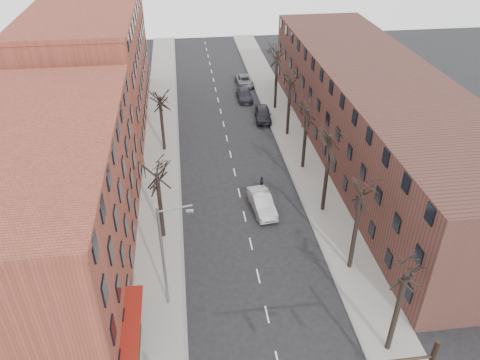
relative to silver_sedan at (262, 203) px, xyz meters
name	(u,v)px	position (x,y,z in m)	size (l,w,h in m)	color
sidewalk_left	(161,146)	(-9.78, 14.22, -0.77)	(4.00, 90.00, 0.15)	gray
sidewalk_right	(292,138)	(6.22, 14.22, -0.77)	(4.00, 90.00, 0.15)	gray
building_left_near	(44,210)	(-17.78, -5.78, 5.15)	(12.00, 26.00, 12.00)	brown
building_left_far	(93,67)	(-17.78, 23.22, 6.15)	(12.00, 28.00, 14.00)	brown
building_right	(375,115)	(14.22, 9.22, 4.15)	(12.00, 50.00, 10.00)	#472621
awning_left	(136,351)	(-11.18, -14.78, -0.85)	(1.20, 7.00, 0.15)	maroon
hedge	(132,358)	(-11.28, -15.78, -0.20)	(0.80, 6.00, 1.00)	black
tree_right_a	(387,349)	(5.82, -16.78, -0.85)	(5.20, 5.20, 10.00)	black
tree_right_b	(349,267)	(5.82, -8.78, -0.85)	(5.20, 5.20, 10.80)	black
tree_right_c	(322,210)	(5.82, -0.78, -0.85)	(5.20, 5.20, 11.60)	black
tree_right_d	(302,168)	(5.82, 7.22, -0.85)	(5.20, 5.20, 10.00)	black
tree_right_e	(287,135)	(5.82, 15.22, -0.85)	(5.20, 5.20, 10.80)	black
tree_right_f	(275,108)	(5.82, 23.22, -0.85)	(5.20, 5.20, 11.60)	black
tree_left_a	(164,236)	(-9.38, -2.78, -0.85)	(5.20, 5.20, 9.50)	black
tree_left_b	(165,150)	(-9.38, 13.22, -0.85)	(5.20, 5.20, 9.50)	black
streetlight	(165,253)	(-8.81, -10.78, 4.17)	(2.45, 0.22, 9.03)	slate
silver_sedan	(262,203)	(0.00, 0.00, 0.00)	(1.79, 5.14, 1.69)	#A4A5AB
parked_car_near	(263,114)	(3.52, 19.79, 0.00)	(2.00, 4.98, 1.70)	black
parked_car_mid	(244,95)	(2.02, 26.86, -0.13)	(2.00, 4.93, 1.43)	black
parked_car_far	(244,81)	(2.79, 32.49, -0.16)	(2.29, 4.97, 1.38)	slate
pedestrian_crossing	(262,184)	(0.56, 3.35, -0.02)	(0.96, 0.40, 1.65)	black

